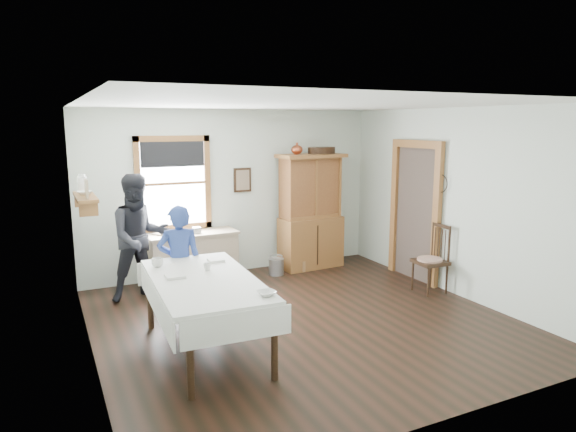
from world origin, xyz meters
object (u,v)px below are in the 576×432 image
at_px(dining_table, 205,315).
at_px(pail, 276,267).
at_px(china_hutch, 311,211).
at_px(spindle_chair, 430,259).
at_px(work_counter, 193,257).
at_px(wicker_basket, 305,264).
at_px(woman_blue, 180,268).
at_px(figure_dark, 140,242).

height_order(dining_table, pail, dining_table).
bearing_deg(china_hutch, spindle_chair, -68.19).
distance_m(work_counter, dining_table, 2.57).
relative_size(wicker_basket, woman_blue, 0.23).
bearing_deg(woman_blue, china_hutch, -139.10).
relative_size(work_counter, china_hutch, 0.71).
bearing_deg(china_hutch, woman_blue, -154.92).
distance_m(spindle_chair, figure_dark, 4.21).
bearing_deg(china_hutch, work_counter, 175.57).
bearing_deg(woman_blue, spindle_chair, -175.96).
bearing_deg(spindle_chair, pail, 136.43).
height_order(china_hutch, dining_table, china_hutch).
bearing_deg(work_counter, dining_table, -104.19).
bearing_deg(figure_dark, woman_blue, -79.66).
distance_m(work_counter, spindle_chair, 3.63).
bearing_deg(woman_blue, pail, -134.04).
xyz_separation_m(dining_table, woman_blue, (-0.01, 1.02, 0.27)).
relative_size(dining_table, pail, 7.64).
distance_m(china_hutch, dining_table, 3.67).
bearing_deg(spindle_chair, china_hutch, 118.86).
distance_m(work_counter, figure_dark, 1.07).
bearing_deg(dining_table, pail, 50.36).
xyz_separation_m(china_hutch, spindle_chair, (0.94, -1.97, -0.47)).
distance_m(pail, wicker_basket, 0.58).
xyz_separation_m(china_hutch, woman_blue, (-2.66, -1.46, -0.29)).
xyz_separation_m(pail, woman_blue, (-1.92, -1.29, 0.55)).
height_order(wicker_basket, figure_dark, figure_dark).
bearing_deg(work_counter, figure_dark, -154.92).
height_order(work_counter, china_hutch, china_hutch).
relative_size(spindle_chair, woman_blue, 0.74).
xyz_separation_m(work_counter, wicker_basket, (1.92, -0.16, -0.31)).
height_order(work_counter, spindle_chair, spindle_chair).
height_order(pail, wicker_basket, pail).
relative_size(china_hutch, woman_blue, 1.43).
bearing_deg(figure_dark, work_counter, 21.20).
distance_m(dining_table, figure_dark, 2.13).
xyz_separation_m(work_counter, spindle_chair, (3.02, -2.00, 0.11)).
height_order(spindle_chair, figure_dark, figure_dark).
bearing_deg(figure_dark, china_hutch, 2.52).
bearing_deg(pail, figure_dark, -173.97).
distance_m(china_hutch, spindle_chair, 2.24).
bearing_deg(work_counter, wicker_basket, -6.10).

